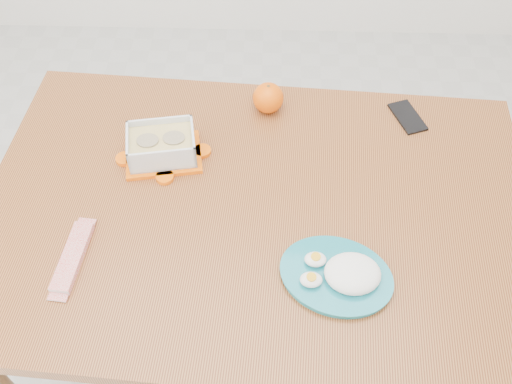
{
  "coord_description": "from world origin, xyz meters",
  "views": [
    {
      "loc": [
        0.14,
        -0.82,
        1.84
      ],
      "look_at": [
        0.11,
        -0.0,
        0.81
      ],
      "focal_mm": 40.0,
      "sensor_mm": 36.0,
      "label": 1
    }
  ],
  "objects_px": {
    "dining_table": "(256,228)",
    "rice_plate": "(341,274)",
    "food_container": "(162,146)",
    "orange_fruit": "(268,98)",
    "smartphone": "(408,117)"
  },
  "relations": [
    {
      "from": "dining_table",
      "to": "orange_fruit",
      "type": "distance_m",
      "value": 0.37
    },
    {
      "from": "rice_plate",
      "to": "smartphone",
      "type": "relative_size",
      "value": 2.52
    },
    {
      "from": "dining_table",
      "to": "rice_plate",
      "type": "relative_size",
      "value": 4.51
    },
    {
      "from": "food_container",
      "to": "rice_plate",
      "type": "xyz_separation_m",
      "value": [
        0.43,
        -0.35,
        -0.02
      ]
    },
    {
      "from": "dining_table",
      "to": "food_container",
      "type": "xyz_separation_m",
      "value": [
        -0.24,
        0.16,
        0.13
      ]
    },
    {
      "from": "dining_table",
      "to": "smartphone",
      "type": "relative_size",
      "value": 11.35
    },
    {
      "from": "dining_table",
      "to": "orange_fruit",
      "type": "bearing_deg",
      "value": 90.15
    },
    {
      "from": "dining_table",
      "to": "smartphone",
      "type": "height_order",
      "value": "smartphone"
    },
    {
      "from": "orange_fruit",
      "to": "smartphone",
      "type": "xyz_separation_m",
      "value": [
        0.38,
        -0.02,
        -0.04
      ]
    },
    {
      "from": "smartphone",
      "to": "orange_fruit",
      "type": "bearing_deg",
      "value": 156.43
    },
    {
      "from": "food_container",
      "to": "orange_fruit",
      "type": "distance_m",
      "value": 0.32
    },
    {
      "from": "orange_fruit",
      "to": "dining_table",
      "type": "bearing_deg",
      "value": -93.73
    },
    {
      "from": "food_container",
      "to": "rice_plate",
      "type": "distance_m",
      "value": 0.55
    },
    {
      "from": "dining_table",
      "to": "food_container",
      "type": "height_order",
      "value": "food_container"
    },
    {
      "from": "orange_fruit",
      "to": "smartphone",
      "type": "relative_size",
      "value": 0.69
    }
  ]
}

